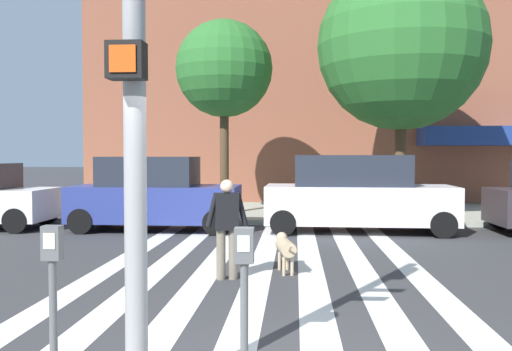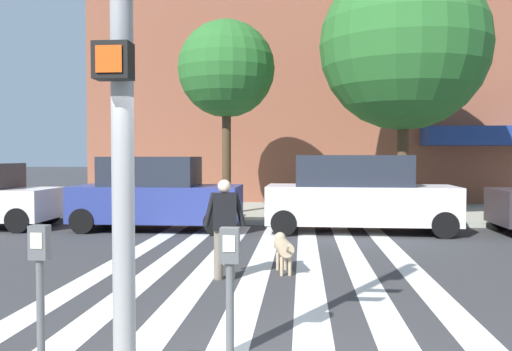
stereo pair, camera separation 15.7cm
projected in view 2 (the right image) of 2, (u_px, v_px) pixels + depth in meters
ground_plane at (284, 264)px, 10.20m from camera, size 160.00×160.00×0.00m
sidewalk_far at (293, 212)px, 18.68m from camera, size 80.00×6.00×0.15m
crosswalk_stripes at (261, 263)px, 10.24m from camera, size 5.85×10.45×0.01m
parking_meter_curbside at (230, 293)px, 4.00m from camera, size 0.14×0.11×1.36m
parking_meter_second_along at (40, 288)px, 4.14m from camera, size 0.14×0.11×1.36m
parked_car_behind_first at (156, 195)px, 14.78m from camera, size 4.48×1.92×2.00m
parked_car_third_in_line at (358, 195)px, 14.32m from camera, size 4.93×2.00×2.04m
street_tree_nearest at (226, 70)px, 17.42m from camera, size 3.10×3.10×6.20m
street_tree_middle at (404, 46)px, 16.47m from camera, size 5.10×5.10×7.74m
pedestrian_dog_walker at (224, 223)px, 8.91m from camera, size 0.71×0.31×1.64m
dog_on_leash at (283, 247)px, 9.47m from camera, size 0.39×1.06×0.65m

